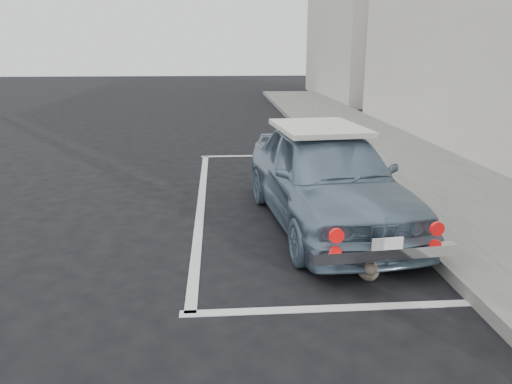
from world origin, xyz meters
TOP-DOWN VIEW (x-y plane):
  - ground at (0.00, 0.00)m, footprint 80.00×80.00m
  - sidewalk at (3.20, 2.00)m, footprint 2.80×40.00m
  - building_far at (6.35, 20.00)m, footprint 3.50×10.00m
  - pline_rear at (0.50, -0.50)m, footprint 3.00×0.12m
  - pline_front at (0.50, 6.50)m, footprint 3.00×0.12m
  - pline_side at (-0.90, 3.00)m, footprint 0.12×7.00m
  - retro_coupe at (0.87, 1.87)m, footprint 2.03×4.20m
  - cat at (0.97, 0.09)m, footprint 0.29×0.53m

SIDE VIEW (x-z plane):
  - ground at x=0.00m, z-range 0.00..0.00m
  - pline_rear at x=0.50m, z-range 0.00..0.01m
  - pline_front at x=0.50m, z-range 0.00..0.01m
  - pline_side at x=-0.90m, z-range 0.00..0.01m
  - sidewalk at x=3.20m, z-range 0.00..0.15m
  - cat at x=0.97m, z-range -0.01..0.27m
  - retro_coupe at x=0.87m, z-range 0.01..1.39m
  - building_far at x=6.35m, z-range 0.00..8.00m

